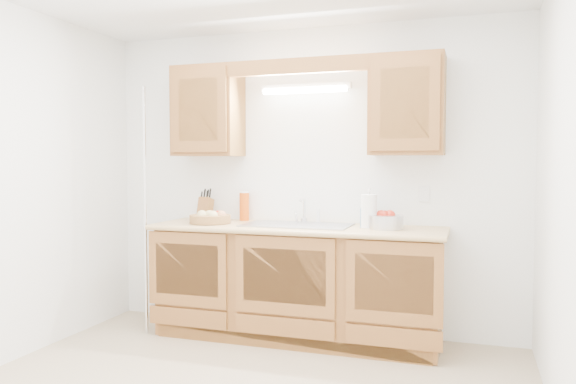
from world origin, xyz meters
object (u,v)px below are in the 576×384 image
at_px(fruit_basket, 210,218).
at_px(paper_towel, 369,212).
at_px(knife_block, 205,208).
at_px(apple_bowl, 385,221).

xyz_separation_m(fruit_basket, paper_towel, (1.29, 0.05, 0.08)).
bearing_deg(paper_towel, fruit_basket, -177.68).
bearing_deg(fruit_basket, paper_towel, 2.32).
distance_m(fruit_basket, knife_block, 0.29).
bearing_deg(knife_block, paper_towel, -4.31).
relative_size(knife_block, paper_towel, 0.93).
xyz_separation_m(knife_block, paper_towel, (1.45, -0.18, 0.02)).
height_order(paper_towel, apple_bowl, paper_towel).
bearing_deg(apple_bowl, knife_block, 173.95).
bearing_deg(apple_bowl, fruit_basket, -177.32).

